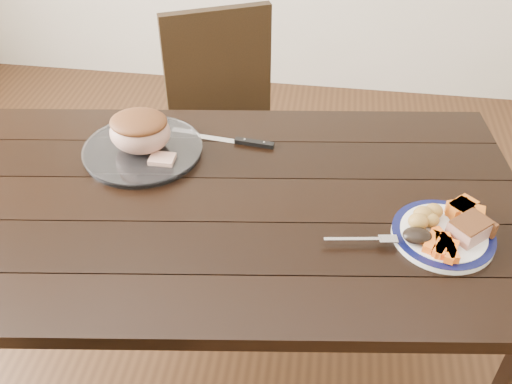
# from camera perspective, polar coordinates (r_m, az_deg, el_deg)

# --- Properties ---
(ground) EXTENTS (4.00, 4.00, 0.00)m
(ground) POSITION_cam_1_polar(r_m,az_deg,el_deg) (2.09, -2.19, -16.60)
(ground) COLOR #472B16
(ground) RESTS_ON ground
(dining_table) EXTENTS (1.70, 1.10, 0.75)m
(dining_table) POSITION_cam_1_polar(r_m,az_deg,el_deg) (1.58, -2.77, -3.26)
(dining_table) COLOR black
(dining_table) RESTS_ON ground
(chair_far) EXTENTS (0.56, 0.57, 0.93)m
(chair_far) POSITION_cam_1_polar(r_m,az_deg,el_deg) (2.26, -2.98, 7.18)
(chair_far) COLOR black
(chair_far) RESTS_ON ground
(dinner_plate) EXTENTS (0.25, 0.25, 0.02)m
(dinner_plate) POSITION_cam_1_polar(r_m,az_deg,el_deg) (1.48, 18.17, -4.14)
(dinner_plate) COLOR white
(dinner_plate) RESTS_ON dining_table
(plate_rim) EXTENTS (0.25, 0.25, 0.02)m
(plate_rim) POSITION_cam_1_polar(r_m,az_deg,el_deg) (1.47, 18.24, -3.90)
(plate_rim) COLOR #0A0D36
(plate_rim) RESTS_ON dinner_plate
(serving_platter) EXTENTS (0.34, 0.34, 0.02)m
(serving_platter) POSITION_cam_1_polar(r_m,az_deg,el_deg) (1.71, -11.23, 4.04)
(serving_platter) COLOR white
(serving_platter) RESTS_ON dining_table
(pork_slice) EXTENTS (0.11, 0.11, 0.04)m
(pork_slice) POSITION_cam_1_polar(r_m,az_deg,el_deg) (1.47, 20.56, -3.52)
(pork_slice) COLOR tan
(pork_slice) RESTS_ON dinner_plate
(roasted_potatoes) EXTENTS (0.09, 0.09, 0.04)m
(roasted_potatoes) POSITION_cam_1_polar(r_m,az_deg,el_deg) (1.47, 16.60, -2.38)
(roasted_potatoes) COLOR gold
(roasted_potatoes) RESTS_ON dinner_plate
(carrot_batons) EXTENTS (0.09, 0.11, 0.02)m
(carrot_batons) POSITION_cam_1_polar(r_m,az_deg,el_deg) (1.42, 18.23, -5.13)
(carrot_batons) COLOR orange
(carrot_batons) RESTS_ON dinner_plate
(pumpkin_wedges) EXTENTS (0.09, 0.09, 0.04)m
(pumpkin_wedges) POSITION_cam_1_polar(r_m,az_deg,el_deg) (1.52, 20.08, -1.74)
(pumpkin_wedges) COLOR orange
(pumpkin_wedges) RESTS_ON dinner_plate
(dark_mushroom) EXTENTS (0.07, 0.05, 0.03)m
(dark_mushroom) POSITION_cam_1_polar(r_m,az_deg,el_deg) (1.42, 15.83, -4.24)
(dark_mushroom) COLOR black
(dark_mushroom) RESTS_ON dinner_plate
(fork) EXTENTS (0.18, 0.04, 0.00)m
(fork) POSITION_cam_1_polar(r_m,az_deg,el_deg) (1.40, 10.98, -4.69)
(fork) COLOR silver
(fork) RESTS_ON dinner_plate
(roast_joint) EXTENTS (0.18, 0.15, 0.11)m
(roast_joint) POSITION_cam_1_polar(r_m,az_deg,el_deg) (1.67, -11.51, 5.85)
(roast_joint) COLOR tan
(roast_joint) RESTS_ON serving_platter
(cut_slice) EXTENTS (0.07, 0.06, 0.02)m
(cut_slice) POSITION_cam_1_polar(r_m,az_deg,el_deg) (1.64, -9.36, 3.22)
(cut_slice) COLOR tan
(cut_slice) RESTS_ON serving_platter
(carving_knife) EXTENTS (0.32, 0.06, 0.01)m
(carving_knife) POSITION_cam_1_polar(r_m,az_deg,el_deg) (1.72, -1.45, 5.07)
(carving_knife) COLOR silver
(carving_knife) RESTS_ON dining_table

